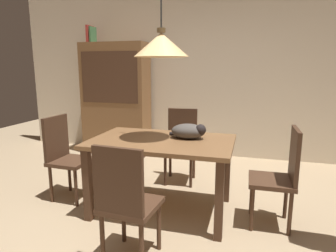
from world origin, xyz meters
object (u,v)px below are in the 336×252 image
(chair_left_side, at_px, (65,154))
(book_red_tall, at_px, (90,34))
(dining_table, at_px, (162,149))
(pendant_lamp, at_px, (161,44))
(cat_sleeping, at_px, (189,131))
(hutch_bookcase, at_px, (116,101))
(book_green_slim, at_px, (93,35))
(chair_near_front, at_px, (126,199))
(chair_right_side, at_px, (281,173))
(chair_far_back, at_px, (181,142))

(chair_left_side, distance_m, book_red_tall, 2.44)
(dining_table, bearing_deg, pendant_lamp, 94.17)
(cat_sleeping, distance_m, hutch_bookcase, 2.35)
(hutch_bookcase, distance_m, book_green_slim, 1.16)
(chair_near_front, bearing_deg, chair_right_side, 37.76)
(chair_left_side, bearing_deg, chair_near_front, -38.18)
(book_red_tall, bearing_deg, cat_sleeping, -39.87)
(chair_far_back, bearing_deg, chair_right_side, -37.72)
(chair_right_side, relative_size, chair_near_front, 1.00)
(chair_right_side, bearing_deg, pendant_lamp, -179.95)
(cat_sleeping, bearing_deg, book_green_slim, 139.44)
(chair_right_side, bearing_deg, hutch_bookcase, 143.75)
(chair_left_side, distance_m, book_green_slim, 2.42)
(chair_right_side, bearing_deg, chair_near_front, -142.24)
(chair_near_front, bearing_deg, pendant_lamp, 89.57)
(chair_left_side, bearing_deg, chair_far_back, 37.91)
(hutch_bookcase, bearing_deg, book_green_slim, 179.77)
(chair_far_back, bearing_deg, dining_table, -89.63)
(chair_left_side, relative_size, chair_right_side, 1.00)
(book_green_slim, bearing_deg, pendant_lamp, -46.36)
(cat_sleeping, xyz_separation_m, hutch_bookcase, (-1.61, 1.71, 0.06))
(chair_left_side, height_order, book_red_tall, book_red_tall)
(chair_left_side, relative_size, book_green_slim, 3.58)
(pendant_lamp, bearing_deg, dining_table, -85.83)
(chair_far_back, height_order, book_red_tall, book_red_tall)
(chair_near_front, height_order, book_green_slim, book_green_slim)
(cat_sleeping, relative_size, book_green_slim, 1.51)
(chair_near_front, relative_size, cat_sleeping, 2.38)
(cat_sleeping, distance_m, book_red_tall, 2.91)
(chair_near_front, xyz_separation_m, pendant_lamp, (0.01, 0.88, 1.15))
(chair_far_back, bearing_deg, hutch_bookcase, 145.03)
(chair_left_side, distance_m, cat_sleeping, 1.42)
(dining_table, relative_size, book_red_tall, 5.00)
(book_red_tall, bearing_deg, hutch_bookcase, -0.20)
(book_green_slim, bearing_deg, hutch_bookcase, -0.23)
(chair_right_side, distance_m, book_green_slim, 3.71)
(chair_left_side, distance_m, chair_far_back, 1.42)
(chair_left_side, bearing_deg, book_green_slim, 108.63)
(chair_near_front, height_order, book_red_tall, book_red_tall)
(dining_table, height_order, book_red_tall, book_red_tall)
(hutch_bookcase, xyz_separation_m, book_red_tall, (-0.43, 0.00, 1.10))
(cat_sleeping, xyz_separation_m, book_green_slim, (-2.00, 1.71, 1.15))
(pendant_lamp, xyz_separation_m, hutch_bookcase, (-1.36, 1.83, -0.77))
(chair_near_front, height_order, pendant_lamp, pendant_lamp)
(chair_near_front, relative_size, book_red_tall, 3.32)
(pendant_lamp, bearing_deg, chair_far_back, 90.37)
(chair_far_back, xyz_separation_m, cat_sleeping, (0.26, -0.76, 0.32))
(pendant_lamp, bearing_deg, book_red_tall, 134.43)
(chair_near_front, height_order, cat_sleeping, chair_near_front)
(dining_table, height_order, pendant_lamp, pendant_lamp)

